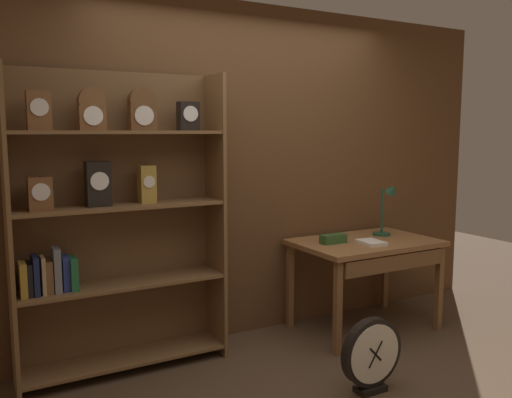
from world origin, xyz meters
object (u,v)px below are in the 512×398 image
(desk_lamp, at_px, (387,207))
(round_clock_large, at_px, (372,355))
(toolbox_small, at_px, (333,239))
(open_repair_manual, at_px, (371,242))
(bookshelf, at_px, (113,218))
(workbench, at_px, (367,251))

(desk_lamp, bearing_deg, round_clock_large, -135.92)
(round_clock_large, bearing_deg, toolbox_small, 67.36)
(toolbox_small, relative_size, round_clock_large, 0.44)
(open_repair_manual, distance_m, round_clock_large, 1.09)
(bookshelf, xyz_separation_m, desk_lamp, (2.27, -0.15, -0.07))
(bookshelf, distance_m, open_repair_manual, 1.98)
(bookshelf, xyz_separation_m, open_repair_manual, (1.93, -0.36, -0.29))
(desk_lamp, bearing_deg, open_repair_manual, -149.52)
(bookshelf, height_order, workbench, bookshelf)
(bookshelf, distance_m, round_clock_large, 1.88)
(bookshelf, relative_size, workbench, 1.78)
(toolbox_small, bearing_deg, open_repair_manual, -34.17)
(bookshelf, distance_m, workbench, 2.03)
(toolbox_small, xyz_separation_m, round_clock_large, (-0.38, -0.90, -0.53))
(bookshelf, height_order, toolbox_small, bookshelf)
(bookshelf, relative_size, round_clock_large, 4.23)
(open_repair_manual, height_order, round_clock_large, open_repair_manual)
(workbench, xyz_separation_m, toolbox_small, (-0.30, 0.06, 0.12))
(workbench, xyz_separation_m, open_repair_manual, (-0.05, -0.11, 0.10))
(bookshelf, relative_size, toolbox_small, 9.63)
(workbench, relative_size, round_clock_large, 2.38)
(workbench, height_order, toolbox_small, toolbox_small)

